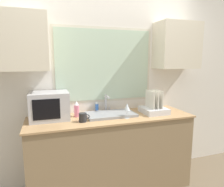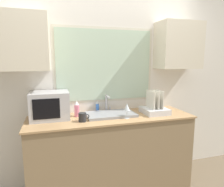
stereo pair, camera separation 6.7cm
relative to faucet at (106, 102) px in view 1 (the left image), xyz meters
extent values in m
cube|color=#8C7251|center=(0.00, -0.22, -0.60)|extent=(1.91, 0.58, 0.91)
cube|color=tan|center=(0.00, -0.22, -0.14)|extent=(1.94, 0.61, 0.02)
cube|color=silver|center=(0.00, 0.10, 0.24)|extent=(6.00, 0.06, 2.60)
cube|color=beige|center=(0.00, 0.07, 0.47)|extent=(1.29, 0.01, 0.95)
cube|color=#B2CCB2|center=(0.00, 0.07, 0.47)|extent=(1.23, 0.01, 0.89)
cube|color=beige|center=(-0.96, -0.09, 0.72)|extent=(0.57, 0.32, 0.60)
cube|color=beige|center=(0.96, -0.09, 0.72)|extent=(0.57, 0.32, 0.60)
cube|color=gray|center=(0.00, -0.18, -0.12)|extent=(0.59, 0.35, 0.03)
cylinder|color=#B7B7BC|center=(0.00, 0.02, -0.02)|extent=(0.03, 0.03, 0.22)
cylinder|color=#B7B7BC|center=(0.00, -0.05, 0.08)|extent=(0.03, 0.14, 0.03)
cylinder|color=#B7B7BC|center=(0.05, 0.02, -0.10)|extent=(0.02, 0.02, 0.06)
cube|color=#B2B2B7|center=(-0.70, -0.12, 0.02)|extent=(0.42, 0.33, 0.31)
cube|color=black|center=(-0.73, -0.28, 0.02)|extent=(0.27, 0.01, 0.22)
cube|color=silver|center=(0.55, -0.25, -0.10)|extent=(0.29, 0.31, 0.07)
cube|color=silver|center=(0.49, -0.25, 0.05)|extent=(0.01, 0.22, 0.22)
cube|color=silver|center=(0.55, -0.25, 0.05)|extent=(0.01, 0.22, 0.22)
cube|color=silver|center=(0.61, -0.25, 0.05)|extent=(0.01, 0.22, 0.22)
cylinder|color=#D8728C|center=(-0.40, -0.11, -0.06)|extent=(0.06, 0.06, 0.14)
cone|color=silver|center=(-0.40, -0.11, 0.03)|extent=(0.05, 0.05, 0.05)
cylinder|color=blue|center=(-0.12, 0.01, -0.08)|extent=(0.04, 0.04, 0.11)
cylinder|color=white|center=(-0.12, 0.01, -0.01)|extent=(0.02, 0.02, 0.03)
cylinder|color=#262628|center=(-0.36, -0.33, -0.08)|extent=(0.09, 0.09, 0.10)
torus|color=#262628|center=(-0.31, -0.33, -0.08)|extent=(0.05, 0.01, 0.05)
cylinder|color=silver|center=(0.14, -0.35, -0.13)|extent=(0.06, 0.06, 0.00)
cylinder|color=silver|center=(0.14, -0.35, -0.08)|extent=(0.01, 0.01, 0.09)
cone|color=silver|center=(0.14, -0.35, 0.00)|extent=(0.07, 0.07, 0.08)
camera|label=1|loc=(-0.71, -2.41, 0.53)|focal=32.00mm
camera|label=2|loc=(-0.65, -2.43, 0.53)|focal=32.00mm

